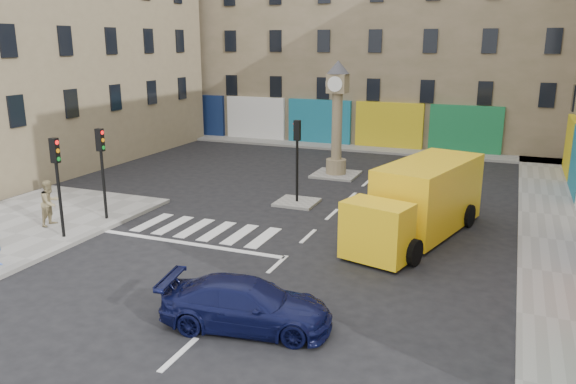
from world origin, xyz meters
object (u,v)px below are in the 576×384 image
Objects in this scene: traffic_light_left_far at (102,159)px; navy_sedan at (246,304)px; traffic_light_island at (297,148)px; clock_pillar at (337,111)px; pedestrian_tan at (50,203)px; yellow_van at (420,201)px; traffic_light_left_near at (57,172)px.

navy_sedan is at bearing -32.18° from traffic_light_left_far.
traffic_light_island reaches higher than navy_sedan.
clock_pillar is 3.36× the size of pedestrian_tan.
traffic_light_left_far is 8.30m from traffic_light_island.
traffic_light_island is at bearing -52.47° from pedestrian_tan.
yellow_van is (5.85, -2.31, -1.22)m from traffic_light_island.
traffic_light_island reaches higher than pedestrian_tan.
clock_pillar reaches higher than yellow_van.
traffic_light_left_far is 13.05m from clock_pillar.
traffic_light_island is at bearing 51.07° from traffic_light_left_near.
traffic_light_left_far is 2.59m from pedestrian_tan.
pedestrian_tan is at bearing -120.93° from clock_pillar.
traffic_light_left_near reaches higher than traffic_light_island.
traffic_light_left_near is at bearing 59.93° from navy_sedan.
clock_pillar is at bearing 140.37° from yellow_van.
navy_sedan is at bearing -80.38° from clock_pillar.
traffic_light_left_far is 0.47× the size of yellow_van.
traffic_light_left_near is 0.84× the size of navy_sedan.
navy_sedan is 2.44× the size of pedestrian_tan.
clock_pillar is 1.38× the size of navy_sedan.
traffic_light_left_near is at bearing -140.48° from yellow_van.
traffic_light_left_far is 0.84× the size of navy_sedan.
traffic_light_island is (6.30, 5.40, -0.03)m from traffic_light_left_far.
traffic_light_left_near and traffic_light_left_far have the same top height.
traffic_light_island is at bearing 40.60° from traffic_light_left_far.
traffic_light_left_far reaches higher than pedestrian_tan.
pedestrian_tan is (-7.72, -6.90, -1.53)m from traffic_light_island.
traffic_light_island is 11.73m from navy_sedan.
clock_pillar is at bearing 90.00° from traffic_light_island.
traffic_light_island reaches higher than yellow_van.
pedestrian_tan is at bearing -138.24° from traffic_light_island.
navy_sedan is at bearing -75.42° from traffic_light_island.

